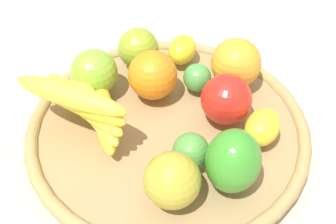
# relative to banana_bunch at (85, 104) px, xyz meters

# --- Properties ---
(ground_plane) EXTENTS (2.40, 2.40, 0.00)m
(ground_plane) POSITION_rel_banana_bunch_xyz_m (0.06, -0.10, -0.09)
(ground_plane) COLOR #BEAE98
(ground_plane) RESTS_ON ground
(basket) EXTENTS (0.44, 0.44, 0.04)m
(basket) POSITION_rel_banana_bunch_xyz_m (0.06, -0.10, -0.07)
(basket) COLOR #997B51
(basket) RESTS_ON ground_plane
(banana_bunch) EXTENTS (0.16, 0.18, 0.09)m
(banana_bunch) POSITION_rel_banana_bunch_xyz_m (0.00, 0.00, 0.00)
(banana_bunch) COLOR yellow
(banana_bunch) RESTS_ON basket
(apple_3) EXTENTS (0.11, 0.11, 0.08)m
(apple_3) POSITION_rel_banana_bunch_xyz_m (0.11, -0.18, -0.01)
(apple_3) COLOR red
(apple_3) RESTS_ON basket
(apple_0) EXTENTS (0.09, 0.09, 0.07)m
(apple_0) POSITION_rel_banana_bunch_xyz_m (-0.06, -0.17, -0.01)
(apple_0) COLOR #A69A2F
(apple_0) RESTS_ON basket
(lime_1) EXTENTS (0.06, 0.06, 0.05)m
(lime_1) POSITION_rel_banana_bunch_xyz_m (0.00, -0.17, -0.02)
(lime_1) COLOR #4D913C
(lime_1) RESTS_ON basket
(lime_0) EXTENTS (0.06, 0.06, 0.05)m
(lime_0) POSITION_rel_banana_bunch_xyz_m (0.15, -0.11, -0.02)
(lime_0) COLOR #479644
(lime_0) RESTS_ON basket
(apple_1) EXTENTS (0.10, 0.10, 0.07)m
(apple_1) POSITION_rel_banana_bunch_xyz_m (0.17, 0.00, -0.01)
(apple_1) COLOR #88A228
(apple_1) RESTS_ON basket
(orange_0) EXTENTS (0.11, 0.11, 0.08)m
(orange_0) POSITION_rel_banana_bunch_xyz_m (0.11, -0.05, -0.01)
(orange_0) COLOR orange
(orange_0) RESTS_ON basket
(apple_2) EXTENTS (0.11, 0.11, 0.08)m
(apple_2) POSITION_rel_banana_bunch_xyz_m (0.08, 0.04, -0.01)
(apple_2) COLOR #7FB633
(apple_2) RESTS_ON basket
(bell_pepper) EXTENTS (0.08, 0.08, 0.09)m
(bell_pepper) POSITION_rel_banana_bunch_xyz_m (-0.00, -0.23, -0.00)
(bell_pepper) COLOR #388F28
(bell_pepper) RESTS_ON basket
(lemon_0) EXTENTS (0.07, 0.05, 0.05)m
(lemon_0) POSITION_rel_banana_bunch_xyz_m (0.21, -0.06, -0.02)
(lemon_0) COLOR yellow
(lemon_0) RESTS_ON basket
(orange_1) EXTENTS (0.09, 0.09, 0.08)m
(orange_1) POSITION_rel_banana_bunch_xyz_m (0.20, -0.16, -0.01)
(orange_1) COLOR orange
(orange_1) RESTS_ON basket
(lemon_1) EXTENTS (0.07, 0.05, 0.05)m
(lemon_1) POSITION_rel_banana_bunch_xyz_m (0.09, -0.24, -0.02)
(lemon_1) COLOR yellow
(lemon_1) RESTS_ON basket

